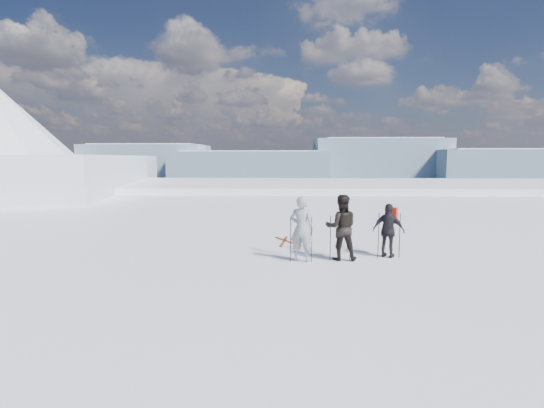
{
  "coord_description": "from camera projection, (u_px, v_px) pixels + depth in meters",
  "views": [
    {
      "loc": [
        -1.75,
        -9.66,
        2.88
      ],
      "look_at": [
        -2.2,
        3.0,
        1.46
      ],
      "focal_mm": 28.0,
      "sensor_mm": 36.0,
      "label": 1
    }
  ],
  "objects": [
    {
      "name": "backpack",
      "position": [
        392.0,
        195.0,
        12.22
      ],
      "size": [
        0.38,
        0.32,
        0.46
      ],
      "primitive_type": "cube",
      "rotation": [
        0.0,
        0.0,
        2.64
      ],
      "color": "red",
      "rests_on": "skier_pack"
    },
    {
      "name": "skier_pack",
      "position": [
        389.0,
        231.0,
        12.12
      ],
      "size": [
        0.98,
        0.77,
        1.55
      ],
      "primitive_type": "imported",
      "rotation": [
        0.0,
        0.0,
        2.64
      ],
      "color": "black",
      "rests_on": "ground"
    },
    {
      "name": "skis_loose",
      "position": [
        286.0,
        241.0,
        14.39
      ],
      "size": [
        0.93,
        1.7,
        0.03
      ],
      "color": "black",
      "rests_on": "ground"
    },
    {
      "name": "ski_poles",
      "position": [
        344.0,
        238.0,
        11.79
      ],
      "size": [
        3.13,
        0.58,
        1.32
      ],
      "color": "black",
      "rests_on": "ground"
    },
    {
      "name": "lake_basin",
      "position": [
        305.0,
        256.0,
        40.37
      ],
      "size": [
        820.0,
        820.0,
        71.62
      ],
      "color": "white",
      "rests_on": "ground"
    },
    {
      "name": "skier_dark",
      "position": [
        341.0,
        227.0,
        11.81
      ],
      "size": [
        0.92,
        0.72,
        1.84
      ],
      "primitive_type": "imported",
      "rotation": [
        0.0,
        0.0,
        3.11
      ],
      "color": "black",
      "rests_on": "ground"
    },
    {
      "name": "far_mountain_range",
      "position": [
        316.0,
        166.0,
        461.3
      ],
      "size": [
        770.0,
        110.0,
        53.0
      ],
      "color": "slate",
      "rests_on": "ground"
    },
    {
      "name": "near_ridge",
      "position": [
        25.0,
        225.0,
        40.19
      ],
      "size": [
        31.37,
        35.68,
        25.62
      ],
      "color": "white",
      "rests_on": "ground"
    },
    {
      "name": "skier_grey",
      "position": [
        302.0,
        229.0,
        11.64
      ],
      "size": [
        0.77,
        0.62,
        1.83
      ],
      "primitive_type": "imported",
      "rotation": [
        0.0,
        0.0,
        2.82
      ],
      "color": "gray",
      "rests_on": "ground"
    }
  ]
}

